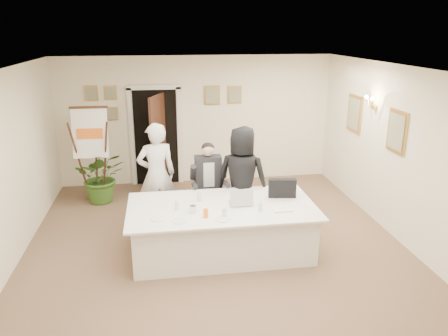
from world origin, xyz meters
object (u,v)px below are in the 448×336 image
object	(u,v)px
paper_stack	(282,209)
oj_glass	(206,213)
potted_palm	(102,177)
standing_woman	(242,178)
steel_jug	(193,209)
standing_man	(157,175)
laptop	(240,195)
flip_chart	(94,160)
conference_table	(222,229)
seated_man	(209,183)
laptop_bag	(282,188)

from	to	relation	value
paper_stack	oj_glass	size ratio (longest dim) A/B	2.15
potted_palm	standing_woman	bearing A→B (deg)	-32.24
steel_jug	standing_man	bearing A→B (deg)	110.32
laptop	paper_stack	distance (m)	0.67
oj_glass	steel_jug	size ratio (longest dim) A/B	1.18
flip_chart	laptop	distance (m)	3.42
conference_table	oj_glass	xyz separation A→B (m)	(-0.29, -0.39, 0.45)
seated_man	laptop_bag	distance (m)	1.45
seated_man	oj_glass	size ratio (longest dim) A/B	11.32
flip_chart	standing_woman	world-z (taller)	flip_chart
standing_man	steel_jug	distance (m)	1.48
conference_table	flip_chart	size ratio (longest dim) A/B	1.48
paper_stack	laptop_bag	bearing A→B (deg)	74.61
laptop	steel_jug	distance (m)	0.79
potted_palm	steel_jug	world-z (taller)	potted_palm
laptop_bag	oj_glass	bearing A→B (deg)	-146.94
laptop	paper_stack	size ratio (longest dim) A/B	1.30
potted_palm	laptop	bearing A→B (deg)	-45.31
oj_glass	conference_table	bearing A→B (deg)	54.07
standing_woman	laptop_bag	xyz separation A→B (m)	(0.53, -0.61, 0.02)
conference_table	oj_glass	bearing A→B (deg)	-125.93
laptop	laptop_bag	distance (m)	0.73
standing_woman	laptop	world-z (taller)	standing_woman
seated_man	laptop_bag	xyz separation A→B (m)	(1.07, -0.96, 0.19)
steel_jug	standing_woman	bearing A→B (deg)	47.88
potted_palm	oj_glass	size ratio (longest dim) A/B	8.07
standing_man	laptop_bag	world-z (taller)	standing_man
steel_jug	potted_palm	bearing A→B (deg)	121.64
paper_stack	oj_glass	bearing A→B (deg)	-175.50
flip_chart	paper_stack	size ratio (longest dim) A/B	6.83
laptop_bag	oj_glass	xyz separation A→B (m)	(-1.29, -0.60, -0.09)
standing_woman	oj_glass	size ratio (longest dim) A/B	13.92
steel_jug	laptop_bag	bearing A→B (deg)	15.65
standing_woman	potted_palm	distance (m)	3.02
conference_table	laptop	xyz separation A→B (m)	(0.29, 0.04, 0.52)
laptop	paper_stack	bearing A→B (deg)	-30.56
seated_man	flip_chart	bearing A→B (deg)	148.54
standing_woman	steel_jug	distance (m)	1.38
flip_chart	oj_glass	size ratio (longest dim) A/B	14.71
oj_glass	standing_man	bearing A→B (deg)	113.23
laptop	steel_jug	size ratio (longest dim) A/B	3.31
potted_palm	laptop_bag	world-z (taller)	laptop_bag
oj_glass	potted_palm	bearing A→B (deg)	122.30
standing_man	oj_glass	size ratio (longest dim) A/B	14.14
conference_table	laptop_bag	distance (m)	1.15
seated_man	laptop	distance (m)	1.21
seated_man	flip_chart	xyz separation A→B (m)	(-2.12, 1.21, 0.15)
potted_palm	paper_stack	world-z (taller)	potted_palm
standing_man	oj_glass	xyz separation A→B (m)	(0.68, -1.59, -0.08)
laptop_bag	standing_man	bearing A→B (deg)	161.43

